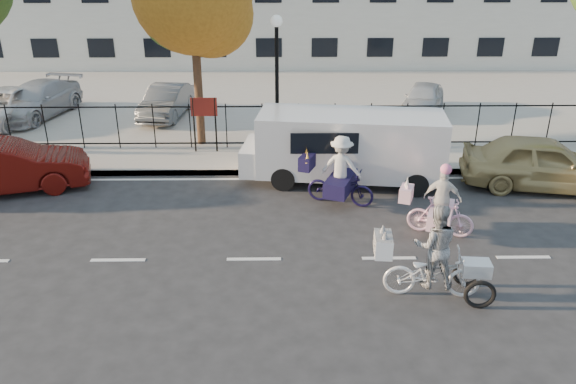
{
  "coord_description": "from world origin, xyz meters",
  "views": [
    {
      "loc": [
        0.61,
        -10.79,
        6.33
      ],
      "look_at": [
        0.77,
        1.2,
        1.1
      ],
      "focal_mm": 35.0,
      "sensor_mm": 36.0,
      "label": 1
    }
  ],
  "objects_px": {
    "gold_sedan": "(543,163)",
    "lot_car_d": "(423,98)",
    "zebra_trike": "(434,262)",
    "lot_car_a": "(37,100)",
    "bull_bike": "(340,177)",
    "red_sedan": "(4,167)",
    "lot_car_c": "(166,102)",
    "white_van": "(347,145)",
    "lot_car_b": "(3,107)",
    "lamppost": "(277,61)",
    "unicorn_bike": "(440,209)"
  },
  "relations": [
    {
      "from": "lot_car_c",
      "to": "lot_car_d",
      "type": "distance_m",
      "value": 10.28
    },
    {
      "from": "bull_bike",
      "to": "lot_car_d",
      "type": "xyz_separation_m",
      "value": [
        4.21,
        8.44,
        -0.01
      ]
    },
    {
      "from": "zebra_trike",
      "to": "lot_car_d",
      "type": "height_order",
      "value": "zebra_trike"
    },
    {
      "from": "zebra_trike",
      "to": "lot_car_b",
      "type": "height_order",
      "value": "zebra_trike"
    },
    {
      "from": "gold_sedan",
      "to": "red_sedan",
      "type": "bearing_deg",
      "value": 101.5
    },
    {
      "from": "lot_car_c",
      "to": "lot_car_d",
      "type": "relative_size",
      "value": 1.06
    },
    {
      "from": "white_van",
      "to": "lot_car_b",
      "type": "bearing_deg",
      "value": 162.72
    },
    {
      "from": "red_sedan",
      "to": "lot_car_c",
      "type": "bearing_deg",
      "value": -41.45
    },
    {
      "from": "lot_car_c",
      "to": "lamppost",
      "type": "bearing_deg",
      "value": -36.89
    },
    {
      "from": "lamppost",
      "to": "red_sedan",
      "type": "height_order",
      "value": "lamppost"
    },
    {
      "from": "lamppost",
      "to": "bull_bike",
      "type": "height_order",
      "value": "lamppost"
    },
    {
      "from": "bull_bike",
      "to": "gold_sedan",
      "type": "bearing_deg",
      "value": -59.31
    },
    {
      "from": "bull_bike",
      "to": "zebra_trike",
      "type": "bearing_deg",
      "value": -141.32
    },
    {
      "from": "bull_bike",
      "to": "lot_car_c",
      "type": "distance_m",
      "value": 10.05
    },
    {
      "from": "zebra_trike",
      "to": "white_van",
      "type": "height_order",
      "value": "white_van"
    },
    {
      "from": "lot_car_d",
      "to": "unicorn_bike",
      "type": "bearing_deg",
      "value": -79.9
    },
    {
      "from": "red_sedan",
      "to": "lot_car_a",
      "type": "bearing_deg",
      "value": -2.03
    },
    {
      "from": "lot_car_b",
      "to": "lot_car_d",
      "type": "relative_size",
      "value": 1.29
    },
    {
      "from": "lot_car_a",
      "to": "lot_car_d",
      "type": "distance_m",
      "value": 15.41
    },
    {
      "from": "zebra_trike",
      "to": "white_van",
      "type": "bearing_deg",
      "value": 15.23
    },
    {
      "from": "lot_car_a",
      "to": "unicorn_bike",
      "type": "bearing_deg",
      "value": -24.32
    },
    {
      "from": "zebra_trike",
      "to": "lot_car_b",
      "type": "distance_m",
      "value": 17.84
    },
    {
      "from": "bull_bike",
      "to": "lot_car_d",
      "type": "bearing_deg",
      "value": -5.38
    },
    {
      "from": "bull_bike",
      "to": "white_van",
      "type": "xyz_separation_m",
      "value": [
        0.34,
        1.54,
        0.37
      ]
    },
    {
      "from": "lamppost",
      "to": "lot_car_c",
      "type": "relative_size",
      "value": 1.16
    },
    {
      "from": "lamppost",
      "to": "bull_bike",
      "type": "distance_m",
      "value": 4.81
    },
    {
      "from": "lamppost",
      "to": "lot_car_c",
      "type": "xyz_separation_m",
      "value": [
        -4.39,
        4.17,
        -2.35
      ]
    },
    {
      "from": "lot_car_a",
      "to": "bull_bike",
      "type": "bearing_deg",
      "value": -23.72
    },
    {
      "from": "lot_car_b",
      "to": "lot_car_c",
      "type": "distance_m",
      "value": 6.11
    },
    {
      "from": "lot_car_a",
      "to": "lot_car_b",
      "type": "height_order",
      "value": "lot_car_a"
    },
    {
      "from": "white_van",
      "to": "bull_bike",
      "type": "bearing_deg",
      "value": -95.05
    },
    {
      "from": "lot_car_b",
      "to": "white_van",
      "type": "bearing_deg",
      "value": -15.34
    },
    {
      "from": "unicorn_bike",
      "to": "white_van",
      "type": "bearing_deg",
      "value": 49.87
    },
    {
      "from": "lamppost",
      "to": "lot_car_d",
      "type": "bearing_deg",
      "value": 38.04
    },
    {
      "from": "zebra_trike",
      "to": "red_sedan",
      "type": "distance_m",
      "value": 11.91
    },
    {
      "from": "lot_car_b",
      "to": "lot_car_c",
      "type": "height_order",
      "value": "lot_car_b"
    },
    {
      "from": "gold_sedan",
      "to": "lot_car_d",
      "type": "bearing_deg",
      "value": 23.75
    },
    {
      "from": "gold_sedan",
      "to": "unicorn_bike",
      "type": "bearing_deg",
      "value": 138.77
    },
    {
      "from": "zebra_trike",
      "to": "gold_sedan",
      "type": "distance_m",
      "value": 6.98
    },
    {
      "from": "zebra_trike",
      "to": "bull_bike",
      "type": "bearing_deg",
      "value": 22.77
    },
    {
      "from": "white_van",
      "to": "red_sedan",
      "type": "relative_size",
      "value": 1.34
    },
    {
      "from": "lot_car_c",
      "to": "bull_bike",
      "type": "bearing_deg",
      "value": -46.28
    },
    {
      "from": "red_sedan",
      "to": "lot_car_c",
      "type": "distance_m",
      "value": 7.76
    },
    {
      "from": "unicorn_bike",
      "to": "red_sedan",
      "type": "distance_m",
      "value": 11.78
    },
    {
      "from": "zebra_trike",
      "to": "lot_car_a",
      "type": "bearing_deg",
      "value": 50.39
    },
    {
      "from": "lamppost",
      "to": "white_van",
      "type": "distance_m",
      "value": 3.64
    },
    {
      "from": "unicorn_bike",
      "to": "gold_sedan",
      "type": "xyz_separation_m",
      "value": [
        3.65,
        2.79,
        0.09
      ]
    },
    {
      "from": "gold_sedan",
      "to": "lot_car_a",
      "type": "height_order",
      "value": "gold_sedan"
    },
    {
      "from": "bull_bike",
      "to": "gold_sedan",
      "type": "height_order",
      "value": "bull_bike"
    },
    {
      "from": "lot_car_c",
      "to": "zebra_trike",
      "type": "bearing_deg",
      "value": -52.39
    }
  ]
}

